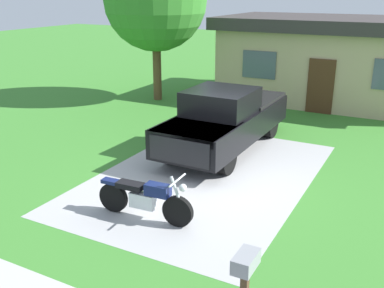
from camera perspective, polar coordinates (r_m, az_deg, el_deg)
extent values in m
plane|color=#3A7D2D|center=(11.56, 1.80, -4.13)|extent=(80.00, 80.00, 0.00)
cube|color=#A7A7A7|center=(11.56, 1.80, -4.12)|extent=(5.05, 7.65, 0.01)
cylinder|color=black|center=(9.10, -1.84, -8.65)|extent=(0.67, 0.16, 0.66)
cylinder|color=black|center=(9.81, -10.05, -6.77)|extent=(0.67, 0.16, 0.66)
cube|color=silver|center=(9.40, -6.26, -7.17)|extent=(0.57, 0.29, 0.32)
cube|color=#141E51|center=(9.11, -4.42, -5.91)|extent=(0.53, 0.29, 0.24)
cube|color=black|center=(9.43, -7.90, -5.29)|extent=(0.62, 0.32, 0.12)
cube|color=#141E51|center=(9.66, -10.18, -4.79)|extent=(0.49, 0.23, 0.08)
cylinder|color=silver|center=(8.93, -1.87, -6.55)|extent=(0.33, 0.08, 0.77)
cylinder|color=silver|center=(8.79, -1.89, -4.68)|extent=(0.08, 0.70, 0.04)
sphere|color=silver|center=(8.80, -1.18, -5.64)|extent=(0.16, 0.16, 0.16)
cylinder|color=black|center=(11.57, 4.36, -1.90)|extent=(0.31, 0.84, 0.84)
cylinder|color=black|center=(12.29, -2.62, -0.58)|extent=(0.31, 0.84, 0.84)
cylinder|color=black|center=(14.68, 10.01, 2.47)|extent=(0.31, 0.84, 0.84)
cylinder|color=black|center=(15.24, 4.18, 3.34)|extent=(0.31, 0.84, 0.84)
cube|color=black|center=(13.33, 4.38, 2.69)|extent=(2.06, 5.62, 0.80)
cube|color=black|center=(11.65, 0.66, 1.84)|extent=(1.92, 1.92, 0.20)
cube|color=black|center=(12.78, 3.73, 5.47)|extent=(1.82, 1.92, 0.70)
cube|color=#3F4C56|center=(12.10, 2.11, 4.23)|extent=(1.70, 0.18, 0.60)
cube|color=black|center=(14.64, 6.92, 5.14)|extent=(1.92, 2.42, 0.50)
cube|color=black|center=(10.97, -1.61, -0.94)|extent=(1.70, 0.12, 0.64)
cube|color=gray|center=(6.17, 6.93, -14.76)|extent=(0.26, 0.48, 0.22)
cylinder|color=brown|center=(19.48, -4.51, 9.68)|extent=(0.36, 0.36, 2.73)
cube|color=tan|center=(20.27, 17.87, 9.59)|extent=(9.00, 5.00, 3.00)
cube|color=#383333|center=(20.08, 18.39, 14.50)|extent=(9.60, 5.60, 0.50)
cube|color=#4C2D19|center=(17.90, 16.18, 7.11)|extent=(1.00, 0.08, 2.10)
cube|color=#4C5966|center=(18.45, 8.62, 10.04)|extent=(1.40, 0.06, 1.10)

